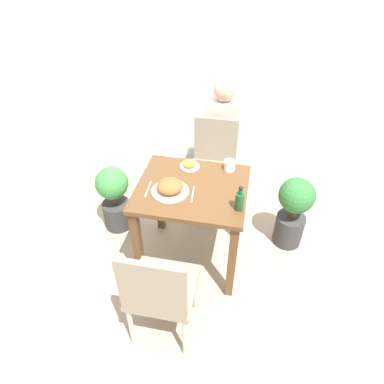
{
  "coord_description": "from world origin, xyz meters",
  "views": [
    {
      "loc": [
        0.39,
        -1.92,
        2.3
      ],
      "look_at": [
        0.0,
        0.0,
        0.71
      ],
      "focal_mm": 32.0,
      "sensor_mm": 36.0,
      "label": 1
    }
  ],
  "objects": [
    {
      "name": "chair_far",
      "position": [
        0.06,
        0.73,
        0.51
      ],
      "size": [
        0.42,
        0.42,
        0.9
      ],
      "color": "gray",
      "rests_on": "ground_plane"
    },
    {
      "name": "wall_back",
      "position": [
        0.0,
        1.49,
        1.3
      ],
      "size": [
        8.0,
        0.05,
        2.6
      ],
      "color": "silver",
      "rests_on": "ground_plane"
    },
    {
      "name": "ground_plane",
      "position": [
        0.0,
        0.0,
        0.0
      ],
      "size": [
        16.0,
        16.0,
        0.0
      ],
      "primitive_type": "plane",
      "color": "tan"
    },
    {
      "name": "fork_utensil",
      "position": [
        -0.31,
        -0.09,
        0.77
      ],
      "size": [
        0.02,
        0.19,
        0.0
      ],
      "rotation": [
        0.0,
        0.0,
        1.62
      ],
      "color": "silver",
      "rests_on": "dining_table"
    },
    {
      "name": "sauce_bottle",
      "position": [
        0.36,
        -0.18,
        0.84
      ],
      "size": [
        0.06,
        0.06,
        0.19
      ],
      "color": "#194C23",
      "rests_on": "dining_table"
    },
    {
      "name": "dining_table",
      "position": [
        0.0,
        0.0,
        0.62
      ],
      "size": [
        0.81,
        0.71,
        0.76
      ],
      "color": "brown",
      "rests_on": "ground_plane"
    },
    {
      "name": "person_figure",
      "position": [
        0.09,
        1.07,
        0.58
      ],
      "size": [
        0.34,
        0.22,
        1.17
      ],
      "color": "#2D3347",
      "rests_on": "ground_plane"
    },
    {
      "name": "side_plate",
      "position": [
        -0.07,
        0.24,
        0.79
      ],
      "size": [
        0.15,
        0.15,
        0.06
      ],
      "color": "beige",
      "rests_on": "dining_table"
    },
    {
      "name": "drink_cup",
      "position": [
        0.24,
        0.27,
        0.8
      ],
      "size": [
        0.09,
        0.09,
        0.08
      ],
      "color": "white",
      "rests_on": "dining_table"
    },
    {
      "name": "chair_near",
      "position": [
        -0.06,
        -0.74,
        0.51
      ],
      "size": [
        0.42,
        0.42,
        0.9
      ],
      "rotation": [
        0.0,
        0.0,
        3.14
      ],
      "color": "gray",
      "rests_on": "ground_plane"
    },
    {
      "name": "potted_plant_left",
      "position": [
        -0.76,
        0.25,
        0.35
      ],
      "size": [
        0.29,
        0.29,
        0.65
      ],
      "color": "#333333",
      "rests_on": "ground_plane"
    },
    {
      "name": "potted_plant_right",
      "position": [
        0.8,
        0.35,
        0.38
      ],
      "size": [
        0.3,
        0.3,
        0.68
      ],
      "color": "#333333",
      "rests_on": "ground_plane"
    },
    {
      "name": "spoon_utensil",
      "position": [
        0.02,
        -0.09,
        0.77
      ],
      "size": [
        0.03,
        0.18,
        0.0
      ],
      "rotation": [
        0.0,
        0.0,
        1.67
      ],
      "color": "silver",
      "rests_on": "dining_table"
    },
    {
      "name": "food_plate",
      "position": [
        -0.14,
        -0.09,
        0.81
      ],
      "size": [
        0.27,
        0.27,
        0.09
      ],
      "color": "beige",
      "rests_on": "dining_table"
    }
  ]
}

